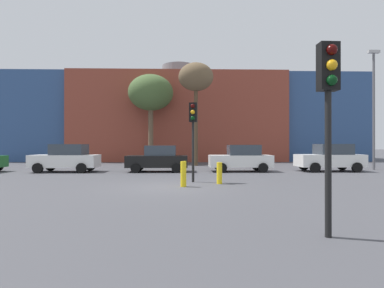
{
  "coord_description": "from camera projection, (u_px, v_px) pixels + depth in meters",
  "views": [
    {
      "loc": [
        0.69,
        -12.64,
        1.73
      ],
      "look_at": [
        1.25,
        7.35,
        1.78
      ],
      "focal_mm": 28.65,
      "sensor_mm": 36.0,
      "label": 1
    }
  ],
  "objects": [
    {
      "name": "parked_car_1",
      "position": [
        66.0,
        158.0,
        19.51
      ],
      "size": [
        4.09,
        2.01,
        1.77
      ],
      "rotation": [
        0.0,
        0.0,
        3.14
      ],
      "color": "white",
      "rests_on": "ground_plane"
    },
    {
      "name": "bare_tree_1",
      "position": [
        151.0,
        93.0,
        28.66
      ],
      "size": [
        4.21,
        4.21,
        8.31
      ],
      "color": "brown",
      "rests_on": "ground_plane"
    },
    {
      "name": "traffic_light_near_right",
      "position": [
        329.0,
        94.0,
        5.72
      ],
      "size": [
        0.37,
        0.36,
        3.65
      ],
      "rotation": [
        0.0,
        0.0,
        -1.55
      ],
      "color": "black",
      "rests_on": "ground_plane"
    },
    {
      "name": "building_backdrop",
      "position": [
        179.0,
        120.0,
        36.96
      ],
      "size": [
        40.31,
        13.28,
        11.27
      ],
      "color": "brown",
      "rests_on": "ground_plane"
    },
    {
      "name": "traffic_light_island",
      "position": [
        193.0,
        124.0,
        14.21
      ],
      "size": [
        0.39,
        0.38,
        3.69
      ],
      "rotation": [
        0.0,
        0.0,
        -1.71
      ],
      "color": "black",
      "rests_on": "ground_plane"
    },
    {
      "name": "parked_car_3",
      "position": [
        241.0,
        158.0,
        19.82
      ],
      "size": [
        3.99,
        1.96,
        1.73
      ],
      "rotation": [
        0.0,
        0.0,
        3.14
      ],
      "color": "white",
      "rests_on": "ground_plane"
    },
    {
      "name": "bollard_yellow_0",
      "position": [
        219.0,
        173.0,
        13.56
      ],
      "size": [
        0.24,
        0.24,
        0.95
      ],
      "primitive_type": "cylinder",
      "color": "yellow",
      "rests_on": "ground_plane"
    },
    {
      "name": "ground_plane",
      "position": [
        167.0,
        187.0,
        12.61
      ],
      "size": [
        200.0,
        200.0,
        0.0
      ],
      "primitive_type": "plane",
      "color": "#47474C"
    },
    {
      "name": "bare_tree_0",
      "position": [
        196.0,
        78.0,
        25.39
      ],
      "size": [
        2.9,
        2.9,
        8.54
      ],
      "color": "brown",
      "rests_on": "ground_plane"
    },
    {
      "name": "bollard_yellow_1",
      "position": [
        183.0,
        174.0,
        12.63
      ],
      "size": [
        0.24,
        0.24,
        1.05
      ],
      "primitive_type": "cylinder",
      "color": "yellow",
      "rests_on": "ground_plane"
    },
    {
      "name": "parked_car_4",
      "position": [
        330.0,
        158.0,
        19.99
      ],
      "size": [
        4.12,
        2.02,
        1.79
      ],
      "rotation": [
        0.0,
        0.0,
        3.14
      ],
      "color": "white",
      "rests_on": "ground_plane"
    },
    {
      "name": "parked_car_2",
      "position": [
        158.0,
        159.0,
        19.67
      ],
      "size": [
        3.89,
        1.91,
        1.69
      ],
      "rotation": [
        0.0,
        0.0,
        3.14
      ],
      "color": "black",
      "rests_on": "ground_plane"
    },
    {
      "name": "street_lamp",
      "position": [
        374.0,
        102.0,
        21.17
      ],
      "size": [
        0.8,
        0.24,
        8.28
      ],
      "color": "#59595E",
      "rests_on": "ground_plane"
    }
  ]
}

